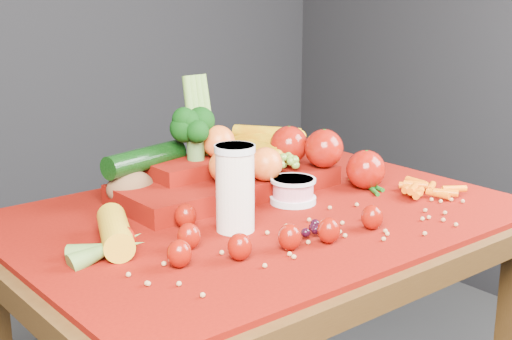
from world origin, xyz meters
TOP-DOWN VIEW (x-y plane):
  - table at (0.00, 0.00)m, footprint 1.10×0.80m
  - red_cloth at (0.00, 0.00)m, footprint 1.05×0.75m
  - milk_glass at (-0.11, -0.05)m, footprint 0.08×0.08m
  - yogurt_bowl at (0.09, 0.01)m, footprint 0.10×0.10m
  - strawberry_scatter at (-0.16, -0.13)m, footprint 0.48×0.28m
  - dark_grape_cluster at (-0.02, -0.17)m, footprint 0.06×0.05m
  - soybean_scatter at (0.00, -0.20)m, footprint 0.84×0.24m
  - corn_ear at (-0.37, -0.01)m, footprint 0.24×0.26m
  - potato at (-0.19, 0.22)m, footprint 0.11×0.08m
  - baby_carrot_pile at (0.36, -0.15)m, footprint 0.18×0.17m
  - green_bean_pile at (0.31, -0.01)m, footprint 0.14×0.12m
  - produce_mound at (0.06, 0.15)m, footprint 0.60×0.38m

SIDE VIEW (x-z plane):
  - table at x=0.00m, z-range 0.28..1.03m
  - red_cloth at x=0.00m, z-range 0.75..0.76m
  - soybean_scatter at x=0.00m, z-range 0.76..0.77m
  - green_bean_pile at x=0.31m, z-range 0.76..0.77m
  - dark_grape_cluster at x=-0.02m, z-range 0.76..0.79m
  - baby_carrot_pile at x=0.36m, z-range 0.76..0.79m
  - corn_ear at x=-0.37m, z-range 0.76..0.81m
  - strawberry_scatter at x=-0.16m, z-range 0.76..0.82m
  - yogurt_bowl at x=0.09m, z-range 0.76..0.82m
  - potato at x=-0.19m, z-range 0.76..0.84m
  - produce_mound at x=0.06m, z-range 0.69..0.96m
  - milk_glass at x=-0.11m, z-range 0.77..0.94m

